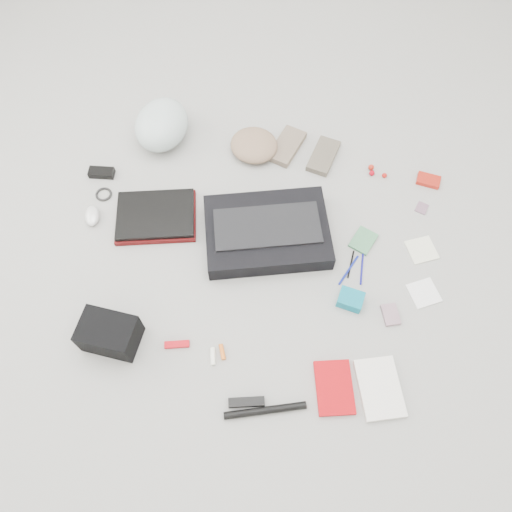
% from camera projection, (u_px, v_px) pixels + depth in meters
% --- Properties ---
extents(ground_plane, '(4.00, 4.00, 0.00)m').
position_uv_depth(ground_plane, '(256.00, 262.00, 2.06)').
color(ground_plane, gray).
extents(messenger_bag, '(0.59, 0.50, 0.08)m').
position_uv_depth(messenger_bag, '(267.00, 232.00, 2.08)').
color(messenger_bag, black).
rests_on(messenger_bag, ground_plane).
extents(bag_flap, '(0.47, 0.32, 0.01)m').
position_uv_depth(bag_flap, '(267.00, 226.00, 2.04)').
color(bag_flap, black).
rests_on(bag_flap, messenger_bag).
extents(laptop_sleeve, '(0.39, 0.33, 0.02)m').
position_uv_depth(laptop_sleeve, '(156.00, 217.00, 2.15)').
color(laptop_sleeve, '#540C0D').
rests_on(laptop_sleeve, ground_plane).
extents(laptop, '(0.38, 0.31, 0.02)m').
position_uv_depth(laptop, '(155.00, 214.00, 2.13)').
color(laptop, black).
rests_on(laptop, laptop_sleeve).
extents(bike_helmet, '(0.25, 0.31, 0.18)m').
position_uv_depth(bike_helmet, '(162.00, 125.00, 2.30)').
color(bike_helmet, silver).
rests_on(bike_helmet, ground_plane).
extents(beanie, '(0.29, 0.28, 0.08)m').
position_uv_depth(beanie, '(254.00, 145.00, 2.30)').
color(beanie, '#8B6D55').
rests_on(beanie, ground_plane).
extents(mitten_left, '(0.16, 0.24, 0.03)m').
position_uv_depth(mitten_left, '(287.00, 146.00, 2.33)').
color(mitten_left, '#756554').
rests_on(mitten_left, ground_plane).
extents(mitten_right, '(0.14, 0.22, 0.03)m').
position_uv_depth(mitten_right, '(323.00, 156.00, 2.30)').
color(mitten_right, '#5F5749').
rests_on(mitten_right, ground_plane).
extents(power_brick, '(0.12, 0.07, 0.03)m').
position_uv_depth(power_brick, '(102.00, 173.00, 2.26)').
color(power_brick, black).
rests_on(power_brick, ground_plane).
extents(cable_coil, '(0.08, 0.08, 0.01)m').
position_uv_depth(cable_coil, '(104.00, 194.00, 2.22)').
color(cable_coil, black).
rests_on(cable_coil, ground_plane).
extents(mouse, '(0.09, 0.12, 0.04)m').
position_uv_depth(mouse, '(92.00, 216.00, 2.15)').
color(mouse, silver).
rests_on(mouse, ground_plane).
extents(camera_bag, '(0.21, 0.15, 0.13)m').
position_uv_depth(camera_bag, '(110.00, 334.00, 1.85)').
color(camera_bag, black).
rests_on(camera_bag, ground_plane).
extents(multitool, '(0.10, 0.05, 0.01)m').
position_uv_depth(multitool, '(177.00, 344.00, 1.89)').
color(multitool, '#AF050E').
rests_on(multitool, ground_plane).
extents(toiletry_tube_white, '(0.04, 0.07, 0.02)m').
position_uv_depth(toiletry_tube_white, '(213.00, 356.00, 1.87)').
color(toiletry_tube_white, white).
rests_on(toiletry_tube_white, ground_plane).
extents(toiletry_tube_orange, '(0.04, 0.06, 0.02)m').
position_uv_depth(toiletry_tube_orange, '(222.00, 352.00, 1.88)').
color(toiletry_tube_orange, orange).
rests_on(toiletry_tube_orange, ground_plane).
extents(u_lock, '(0.13, 0.06, 0.03)m').
position_uv_depth(u_lock, '(246.00, 402.00, 1.79)').
color(u_lock, black).
rests_on(u_lock, ground_plane).
extents(bike_pump, '(0.29, 0.12, 0.03)m').
position_uv_depth(bike_pump, '(265.00, 410.00, 1.77)').
color(bike_pump, black).
rests_on(bike_pump, ground_plane).
extents(book_red, '(0.18, 0.22, 0.02)m').
position_uv_depth(book_red, '(334.00, 388.00, 1.81)').
color(book_red, red).
rests_on(book_red, ground_plane).
extents(book_white, '(0.21, 0.26, 0.02)m').
position_uv_depth(book_white, '(380.00, 388.00, 1.81)').
color(book_white, silver).
rests_on(book_white, ground_plane).
extents(notepad, '(0.12, 0.14, 0.01)m').
position_uv_depth(notepad, '(363.00, 241.00, 2.10)').
color(notepad, '#3F7951').
rests_on(notepad, ground_plane).
extents(pen_blue, '(0.07, 0.15, 0.01)m').
position_uv_depth(pen_blue, '(349.00, 270.00, 2.04)').
color(pen_blue, navy).
rests_on(pen_blue, ground_plane).
extents(pen_black, '(0.02, 0.13, 0.01)m').
position_uv_depth(pen_black, '(351.00, 264.00, 2.05)').
color(pen_black, black).
rests_on(pen_black, ground_plane).
extents(pen_navy, '(0.01, 0.14, 0.01)m').
position_uv_depth(pen_navy, '(362.00, 269.00, 2.04)').
color(pen_navy, navy).
rests_on(pen_navy, ground_plane).
extents(accordion_wallet, '(0.11, 0.09, 0.05)m').
position_uv_depth(accordion_wallet, '(351.00, 300.00, 1.96)').
color(accordion_wallet, '#04738E').
rests_on(accordion_wallet, ground_plane).
extents(card_deck, '(0.09, 0.10, 0.02)m').
position_uv_depth(card_deck, '(391.00, 315.00, 1.95)').
color(card_deck, gray).
rests_on(card_deck, ground_plane).
extents(napkin_top, '(0.15, 0.15, 0.01)m').
position_uv_depth(napkin_top, '(422.00, 250.00, 2.09)').
color(napkin_top, silver).
rests_on(napkin_top, ground_plane).
extents(napkin_bottom, '(0.15, 0.15, 0.01)m').
position_uv_depth(napkin_bottom, '(424.00, 293.00, 1.99)').
color(napkin_bottom, white).
rests_on(napkin_bottom, ground_plane).
extents(lollipop_a, '(0.03, 0.03, 0.03)m').
position_uv_depth(lollipop_a, '(371.00, 167.00, 2.28)').
color(lollipop_a, '#B02313').
rests_on(lollipop_a, ground_plane).
extents(lollipop_b, '(0.03, 0.03, 0.02)m').
position_uv_depth(lollipop_b, '(372.00, 173.00, 2.26)').
color(lollipop_b, '#AE0314').
rests_on(lollipop_b, ground_plane).
extents(lollipop_c, '(0.02, 0.02, 0.02)m').
position_uv_depth(lollipop_c, '(384.00, 175.00, 2.26)').
color(lollipop_c, '#B2140F').
rests_on(lollipop_c, ground_plane).
extents(altoids_tin, '(0.11, 0.08, 0.02)m').
position_uv_depth(altoids_tin, '(428.00, 180.00, 2.24)').
color(altoids_tin, '#AA2013').
rests_on(altoids_tin, ground_plane).
extents(stamp_sheet, '(0.06, 0.07, 0.00)m').
position_uv_depth(stamp_sheet, '(422.00, 208.00, 2.19)').
color(stamp_sheet, slate).
rests_on(stamp_sheet, ground_plane).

